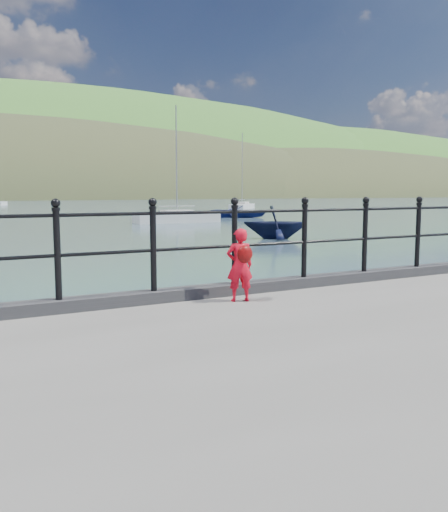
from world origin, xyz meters
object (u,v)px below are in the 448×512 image
railing (195,237)px  launch_navy (276,222)px  launch_blue (240,212)px  child (240,264)px  sailboat_near (177,218)px  sailboat_far (242,207)px

railing → launch_navy: size_ratio=5.57×
railing → launch_blue: railing is taller
railing → child: size_ratio=19.01×
child → launch_blue: bearing=-103.9°
sailboat_near → launch_blue: bearing=31.5°
child → launch_blue: 44.39m
railing → sailboat_far: bearing=58.9°
railing → child: bearing=-50.0°
child → launch_navy: 21.11m
railing → launch_blue: bearing=58.9°
child → launch_navy: bearing=-108.9°
launch_navy → child: bearing=176.7°
launch_navy → sailboat_far: size_ratio=0.30×
railing → child: (0.41, -0.48, -0.34)m
sailboat_far → sailboat_near: sailboat_far is taller
child → sailboat_far: (35.54, 60.17, -1.14)m
child → sailboat_far: bearing=-104.2°
child → launch_navy: child is taller
sailboat_far → sailboat_near: (-21.92, -27.09, -0.00)m
railing → child: railing is taller
railing → launch_navy: bearing=53.0°
child → launch_blue: (22.39, 38.31, -0.93)m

